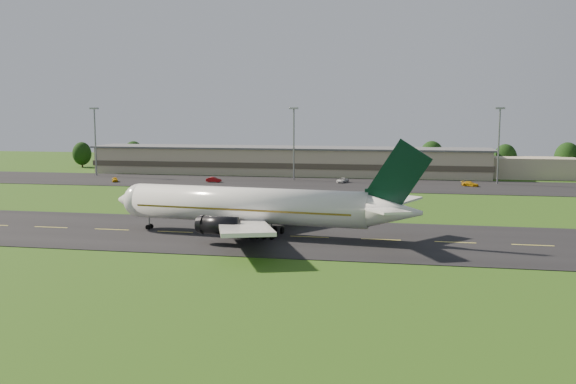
% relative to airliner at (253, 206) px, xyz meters
% --- Properties ---
extents(ground, '(360.00, 360.00, 0.00)m').
position_rel_airliner_xyz_m(ground, '(-13.08, 0.09, -4.66)').
color(ground, '#244A12').
rests_on(ground, ground).
extents(taxiway, '(220.00, 30.00, 0.10)m').
position_rel_airliner_xyz_m(taxiway, '(-13.08, 0.09, -4.61)').
color(taxiway, black).
rests_on(taxiway, ground).
extents(apron, '(260.00, 30.00, 0.10)m').
position_rel_airliner_xyz_m(apron, '(-13.08, 72.09, -4.61)').
color(apron, black).
rests_on(apron, ground).
extents(airliner, '(51.24, 41.95, 15.57)m').
position_rel_airliner_xyz_m(airliner, '(0.00, 0.00, 0.00)').
color(airliner, white).
rests_on(airliner, ground).
extents(terminal, '(145.00, 16.00, 8.40)m').
position_rel_airliner_xyz_m(terminal, '(-6.68, 96.27, -0.67)').
color(terminal, tan).
rests_on(terminal, ground).
extents(light_mast_west, '(2.40, 1.20, 20.35)m').
position_rel_airliner_xyz_m(light_mast_west, '(-68.08, 80.09, 8.08)').
color(light_mast_west, gray).
rests_on(light_mast_west, ground).
extents(light_mast_centre, '(2.40, 1.20, 20.35)m').
position_rel_airliner_xyz_m(light_mast_centre, '(-8.08, 80.09, 8.08)').
color(light_mast_centre, gray).
rests_on(light_mast_centre, ground).
extents(light_mast_east, '(2.40, 1.20, 20.35)m').
position_rel_airliner_xyz_m(light_mast_east, '(46.92, 80.09, 8.08)').
color(light_mast_east, gray).
rests_on(light_mast_east, ground).
extents(tree_line, '(192.84, 8.85, 10.20)m').
position_rel_airliner_xyz_m(tree_line, '(22.91, 105.81, 0.37)').
color(tree_line, black).
rests_on(tree_line, ground).
extents(service_vehicle_a, '(3.07, 3.92, 1.25)m').
position_rel_airliner_xyz_m(service_vehicle_a, '(-55.36, 65.95, -3.94)').
color(service_vehicle_a, '#D19B0C').
rests_on(service_vehicle_a, apron).
extents(service_vehicle_b, '(4.23, 1.72, 1.37)m').
position_rel_airliner_xyz_m(service_vehicle_b, '(-28.40, 69.94, -3.88)').
color(service_vehicle_b, maroon).
rests_on(service_vehicle_b, apron).
extents(service_vehicle_c, '(3.39, 4.94, 1.26)m').
position_rel_airliner_xyz_m(service_vehicle_c, '(6.13, 75.79, -3.93)').
color(service_vehicle_c, silver).
rests_on(service_vehicle_c, apron).
extents(service_vehicle_d, '(4.72, 3.35, 1.27)m').
position_rel_airliner_xyz_m(service_vehicle_d, '(39.38, 73.20, -3.93)').
color(service_vehicle_d, '#DEA00D').
rests_on(service_vehicle_d, apron).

